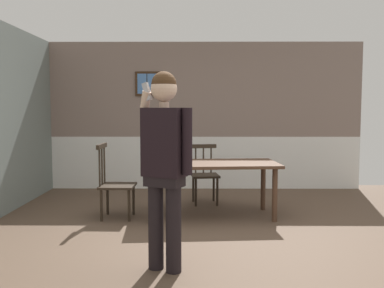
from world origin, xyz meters
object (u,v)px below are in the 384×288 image
(dining_table, at_px, (211,169))
(chair_by_doorway, at_px, (205,174))
(chair_near_window, at_px, (115,183))
(person_figure, at_px, (165,156))

(dining_table, distance_m, chair_by_doorway, 0.84)
(chair_near_window, bearing_deg, person_figure, 24.59)
(dining_table, bearing_deg, chair_by_doorway, 94.35)
(chair_near_window, distance_m, person_figure, 2.11)
(dining_table, relative_size, chair_by_doorway, 2.05)
(person_figure, bearing_deg, dining_table, -77.06)
(chair_by_doorway, xyz_separation_m, person_figure, (-0.42, -2.76, 0.59))
(chair_by_doorway, bearing_deg, chair_near_window, 29.17)
(dining_table, height_order, chair_by_doorway, chair_by_doorway)
(chair_near_window, xyz_separation_m, person_figure, (0.81, -1.86, 0.57))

